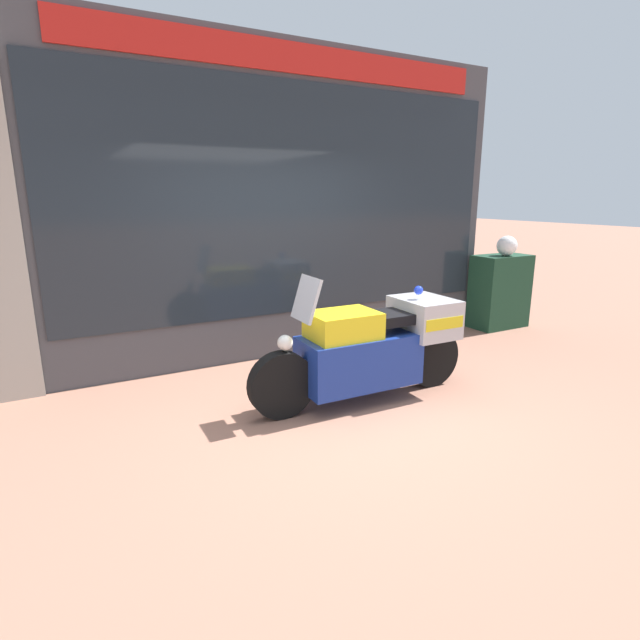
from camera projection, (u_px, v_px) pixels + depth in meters
The scene contains 6 objects.
ground_plane at pixel (341, 412), 4.63m from camera, with size 60.00×60.00×0.00m, color #9E6B56.
shop_building at pixel (217, 206), 5.66m from camera, with size 6.80×0.55×3.65m.
window_display at pixel (289, 315), 6.44m from camera, with size 5.35×0.30×1.83m.
paramedic_motorcycle at pixel (373, 345), 4.83m from camera, with size 2.31×0.65×1.26m.
utility_cabinet at pixel (500, 291), 7.49m from camera, with size 0.85×0.47×1.09m, color #193D28.
white_helmet at pixel (507, 246), 7.24m from camera, with size 0.29×0.29×0.29m, color white.
Camera 1 is at (-2.22, -3.66, 1.96)m, focal length 28.00 mm.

